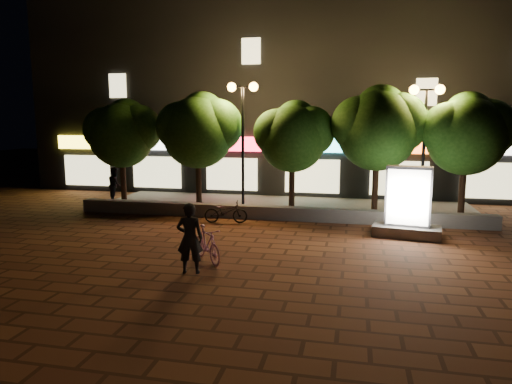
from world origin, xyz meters
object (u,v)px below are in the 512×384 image
(tree_far_right, at_px, (468,131))
(ad_kiosk, at_px, (408,208))
(tree_left, at_px, (199,128))
(street_lamp_left, at_px, (243,114))
(tree_far_left, at_px, (123,131))
(scooter_pink, at_px, (207,244))
(tree_mid, at_px, (294,134))
(rider, at_px, (190,238))
(street_lamp_right, at_px, (425,117))
(scooter_parked, at_px, (226,212))
(pedestrian, at_px, (115,185))
(tree_right, at_px, (379,125))

(tree_far_right, bearing_deg, ad_kiosk, -126.70)
(tree_left, height_order, street_lamp_left, street_lamp_left)
(tree_far_left, distance_m, scooter_pink, 9.79)
(tree_far_right, height_order, street_lamp_left, street_lamp_left)
(tree_mid, xyz_separation_m, street_lamp_left, (-2.05, -0.26, 0.81))
(tree_left, distance_m, rider, 8.82)
(ad_kiosk, bearing_deg, street_lamp_left, 155.27)
(tree_far_right, bearing_deg, tree_left, 180.00)
(tree_far_right, relative_size, scooter_pink, 2.95)
(street_lamp_right, bearing_deg, tree_far_left, 178.79)
(tree_left, distance_m, tree_mid, 4.00)
(rider, bearing_deg, tree_mid, -112.45)
(tree_far_right, bearing_deg, rider, -134.75)
(scooter_pink, distance_m, rider, 1.05)
(scooter_parked, bearing_deg, rider, 177.78)
(street_lamp_right, relative_size, rider, 2.79)
(street_lamp_left, distance_m, pedestrian, 6.78)
(ad_kiosk, relative_size, pedestrian, 1.44)
(tree_mid, bearing_deg, street_lamp_right, -3.04)
(tree_left, height_order, tree_right, tree_right)
(tree_far_left, bearing_deg, tree_right, 0.00)
(tree_right, distance_m, scooter_parked, 6.78)
(street_lamp_right, xyz_separation_m, pedestrian, (-13.00, 0.38, -3.01))
(street_lamp_left, bearing_deg, street_lamp_right, 0.00)
(ad_kiosk, xyz_separation_m, scooter_pink, (-5.54, -3.97, -0.45))
(ad_kiosk, relative_size, rider, 1.30)
(tree_right, bearing_deg, scooter_pink, -123.38)
(tree_far_left, bearing_deg, tree_left, 0.00)
(scooter_pink, bearing_deg, rider, -138.65)
(tree_left, xyz_separation_m, pedestrian, (-4.05, 0.12, -2.56))
(scooter_parked, relative_size, pedestrian, 0.99)
(tree_far_left, relative_size, street_lamp_right, 0.93)
(tree_mid, bearing_deg, street_lamp_left, -172.69)
(tree_mid, relative_size, street_lamp_left, 0.87)
(tree_far_left, bearing_deg, scooter_pink, -49.21)
(tree_right, height_order, tree_far_right, tree_right)
(rider, bearing_deg, tree_far_right, -146.72)
(tree_far_right, bearing_deg, scooter_pink, -137.96)
(tree_far_right, distance_m, scooter_pink, 10.99)
(tree_mid, bearing_deg, tree_left, 180.00)
(ad_kiosk, height_order, rider, ad_kiosk)
(tree_far_left, bearing_deg, pedestrian, 167.95)
(tree_right, bearing_deg, tree_mid, -180.00)
(tree_left, relative_size, rider, 2.74)
(street_lamp_left, height_order, scooter_pink, street_lamp_left)
(tree_mid, relative_size, tree_right, 0.89)
(tree_far_left, relative_size, ad_kiosk, 2.00)
(tree_right, bearing_deg, ad_kiosk, -74.54)
(tree_left, distance_m, scooter_parked, 4.31)
(street_lamp_left, xyz_separation_m, ad_kiosk, (6.22, -2.87, -3.09))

